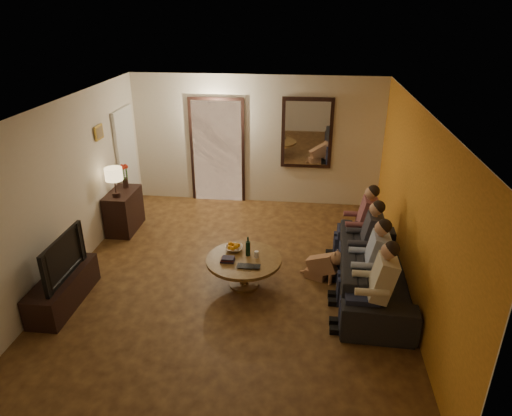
# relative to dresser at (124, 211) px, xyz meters

# --- Properties ---
(floor) EXTENTS (5.00, 6.00, 0.01)m
(floor) POSITION_rel_dresser_xyz_m (2.25, -1.39, -0.37)
(floor) COLOR #3C2110
(floor) RESTS_ON ground
(ceiling) EXTENTS (5.00, 6.00, 0.01)m
(ceiling) POSITION_rel_dresser_xyz_m (2.25, -1.39, 2.23)
(ceiling) COLOR white
(ceiling) RESTS_ON back_wall
(back_wall) EXTENTS (5.00, 0.02, 2.60)m
(back_wall) POSITION_rel_dresser_xyz_m (2.25, 1.61, 0.93)
(back_wall) COLOR beige
(back_wall) RESTS_ON floor
(front_wall) EXTENTS (5.00, 0.02, 2.60)m
(front_wall) POSITION_rel_dresser_xyz_m (2.25, -4.39, 0.93)
(front_wall) COLOR beige
(front_wall) RESTS_ON floor
(left_wall) EXTENTS (0.02, 6.00, 2.60)m
(left_wall) POSITION_rel_dresser_xyz_m (-0.25, -1.39, 0.93)
(left_wall) COLOR beige
(left_wall) RESTS_ON floor
(right_wall) EXTENTS (0.02, 6.00, 2.60)m
(right_wall) POSITION_rel_dresser_xyz_m (4.75, -1.39, 0.93)
(right_wall) COLOR beige
(right_wall) RESTS_ON floor
(orange_accent) EXTENTS (0.01, 6.00, 2.60)m
(orange_accent) POSITION_rel_dresser_xyz_m (4.74, -1.39, 0.93)
(orange_accent) COLOR #BE7820
(orange_accent) RESTS_ON right_wall
(kitchen_doorway) EXTENTS (1.00, 0.06, 2.10)m
(kitchen_doorway) POSITION_rel_dresser_xyz_m (1.45, 1.59, 0.68)
(kitchen_doorway) COLOR #FFE0A5
(kitchen_doorway) RESTS_ON floor
(door_trim) EXTENTS (1.12, 0.04, 2.22)m
(door_trim) POSITION_rel_dresser_xyz_m (1.45, 1.58, 0.68)
(door_trim) COLOR black
(door_trim) RESTS_ON floor
(fridge_glimpse) EXTENTS (0.45, 0.03, 1.70)m
(fridge_glimpse) POSITION_rel_dresser_xyz_m (1.70, 1.60, 0.53)
(fridge_glimpse) COLOR silver
(fridge_glimpse) RESTS_ON floor
(mirror_frame) EXTENTS (1.00, 0.05, 1.40)m
(mirror_frame) POSITION_rel_dresser_xyz_m (3.25, 1.57, 1.13)
(mirror_frame) COLOR black
(mirror_frame) RESTS_ON back_wall
(mirror_glass) EXTENTS (0.86, 0.02, 1.26)m
(mirror_glass) POSITION_rel_dresser_xyz_m (3.25, 1.54, 1.13)
(mirror_glass) COLOR white
(mirror_glass) RESTS_ON back_wall
(white_door) EXTENTS (0.06, 0.85, 2.04)m
(white_door) POSITION_rel_dresser_xyz_m (-0.21, 0.91, 0.65)
(white_door) COLOR white
(white_door) RESTS_ON floor
(framed_art) EXTENTS (0.03, 0.28, 0.24)m
(framed_art) POSITION_rel_dresser_xyz_m (-0.22, -0.09, 1.48)
(framed_art) COLOR #B28C33
(framed_art) RESTS_ON left_wall
(art_canvas) EXTENTS (0.01, 0.22, 0.18)m
(art_canvas) POSITION_rel_dresser_xyz_m (-0.21, -0.09, 1.48)
(art_canvas) COLOR brown
(art_canvas) RESTS_ON left_wall
(dresser) EXTENTS (0.45, 0.84, 0.75)m
(dresser) POSITION_rel_dresser_xyz_m (0.00, 0.00, 0.00)
(dresser) COLOR black
(dresser) RESTS_ON floor
(table_lamp) EXTENTS (0.30, 0.30, 0.54)m
(table_lamp) POSITION_rel_dresser_xyz_m (0.00, -0.22, 0.64)
(table_lamp) COLOR beige
(table_lamp) RESTS_ON dresser
(flower_vase) EXTENTS (0.14, 0.14, 0.44)m
(flower_vase) POSITION_rel_dresser_xyz_m (0.00, 0.22, 0.59)
(flower_vase) COLOR red
(flower_vase) RESTS_ON dresser
(tv_stand) EXTENTS (0.45, 1.30, 0.43)m
(tv_stand) POSITION_rel_dresser_xyz_m (0.00, -2.28, -0.16)
(tv_stand) COLOR black
(tv_stand) RESTS_ON floor
(tv) EXTENTS (1.05, 0.14, 0.60)m
(tv) POSITION_rel_dresser_xyz_m (0.00, -2.28, 0.36)
(tv) COLOR black
(tv) RESTS_ON tv_stand
(sofa) EXTENTS (2.44, 1.04, 0.70)m
(sofa) POSITION_rel_dresser_xyz_m (4.28, -1.51, -0.02)
(sofa) COLOR black
(sofa) RESTS_ON floor
(person_a) EXTENTS (0.60, 0.40, 1.20)m
(person_a) POSITION_rel_dresser_xyz_m (4.18, -2.41, 0.23)
(person_a) COLOR tan
(person_a) RESTS_ON sofa
(person_b) EXTENTS (0.60, 0.40, 1.20)m
(person_b) POSITION_rel_dresser_xyz_m (4.18, -1.81, 0.23)
(person_b) COLOR tan
(person_b) RESTS_ON sofa
(person_c) EXTENTS (0.60, 0.40, 1.20)m
(person_c) POSITION_rel_dresser_xyz_m (4.18, -1.21, 0.23)
(person_c) COLOR tan
(person_c) RESTS_ON sofa
(person_d) EXTENTS (0.60, 0.40, 1.20)m
(person_d) POSITION_rel_dresser_xyz_m (4.18, -0.61, 0.23)
(person_d) COLOR tan
(person_d) RESTS_ON sofa
(dog) EXTENTS (0.61, 0.45, 0.56)m
(dog) POSITION_rel_dresser_xyz_m (3.57, -1.29, -0.09)
(dog) COLOR #AA6F4E
(dog) RESTS_ON floor
(coffee_table) EXTENTS (1.13, 1.13, 0.45)m
(coffee_table) POSITION_rel_dresser_xyz_m (2.42, -1.56, -0.15)
(coffee_table) COLOR brown
(coffee_table) RESTS_ON floor
(bowl) EXTENTS (0.26, 0.26, 0.06)m
(bowl) POSITION_rel_dresser_xyz_m (2.24, -1.34, 0.11)
(bowl) COLOR white
(bowl) RESTS_ON coffee_table
(oranges) EXTENTS (0.20, 0.20, 0.08)m
(oranges) POSITION_rel_dresser_xyz_m (2.24, -1.34, 0.18)
(oranges) COLOR orange
(oranges) RESTS_ON bowl
(wine_bottle) EXTENTS (0.07, 0.07, 0.31)m
(wine_bottle) POSITION_rel_dresser_xyz_m (2.47, -1.46, 0.23)
(wine_bottle) COLOR black
(wine_bottle) RESTS_ON coffee_table
(wine_glass) EXTENTS (0.06, 0.06, 0.10)m
(wine_glass) POSITION_rel_dresser_xyz_m (2.60, -1.51, 0.13)
(wine_glass) COLOR silver
(wine_glass) RESTS_ON coffee_table
(book_stack) EXTENTS (0.20, 0.15, 0.07)m
(book_stack) POSITION_rel_dresser_xyz_m (2.20, -1.66, 0.11)
(book_stack) COLOR black
(book_stack) RESTS_ON coffee_table
(laptop) EXTENTS (0.33, 0.22, 0.03)m
(laptop) POSITION_rel_dresser_xyz_m (2.52, -1.84, 0.09)
(laptop) COLOR black
(laptop) RESTS_ON coffee_table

